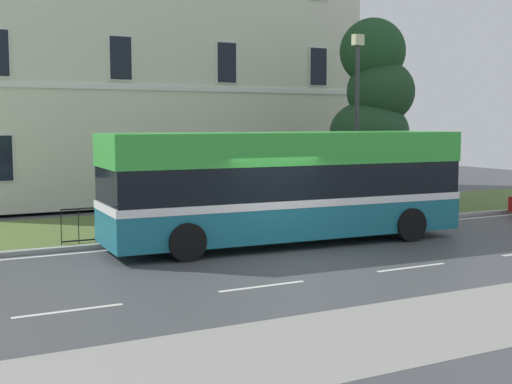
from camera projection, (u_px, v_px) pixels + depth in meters
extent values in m
cube|color=#424448|center=(299.00, 263.00, 16.89)|extent=(60.00, 56.00, 0.06)
cube|color=silver|center=(234.00, 239.00, 20.10)|extent=(54.00, 0.14, 0.01)
cube|color=silver|center=(69.00, 311.00, 12.51)|extent=(2.00, 0.12, 0.01)
cube|color=silver|center=(262.00, 286.00, 14.37)|extent=(2.00, 0.12, 0.01)
cube|color=silver|center=(412.00, 267.00, 16.23)|extent=(2.00, 0.12, 0.01)
cube|color=#9E9E99|center=(227.00, 235.00, 20.50)|extent=(57.00, 0.24, 0.12)
cube|color=#516731|center=(189.00, 222.00, 23.08)|extent=(57.00, 5.62, 0.12)
cube|color=gray|center=(464.00, 318.00, 12.05)|extent=(57.00, 3.00, 0.01)
cube|color=silver|center=(135.00, 63.00, 31.38)|extent=(17.64, 10.17, 11.89)
cube|color=white|center=(176.00, 88.00, 27.02)|extent=(17.64, 0.06, 0.20)
cube|color=#2D333D|center=(177.00, 177.00, 27.37)|extent=(1.10, 0.06, 2.20)
cube|color=white|center=(0.00, 158.00, 24.20)|extent=(0.92, 0.04, 1.69)
cube|color=black|center=(0.00, 158.00, 24.18)|extent=(0.82, 0.03, 1.59)
cube|color=white|center=(122.00, 155.00, 26.25)|extent=(0.92, 0.04, 1.69)
cube|color=black|center=(123.00, 155.00, 26.23)|extent=(0.82, 0.03, 1.59)
cube|color=white|center=(227.00, 153.00, 28.30)|extent=(0.92, 0.04, 1.69)
cube|color=black|center=(227.00, 153.00, 28.28)|extent=(0.82, 0.03, 1.59)
cube|color=white|center=(318.00, 151.00, 30.35)|extent=(0.92, 0.04, 1.69)
cube|color=black|center=(318.00, 151.00, 30.33)|extent=(0.82, 0.03, 1.59)
cube|color=white|center=(121.00, 58.00, 25.87)|extent=(0.92, 0.04, 1.69)
cube|color=black|center=(121.00, 58.00, 25.86)|extent=(0.82, 0.03, 1.59)
cube|color=white|center=(227.00, 63.00, 27.92)|extent=(0.92, 0.04, 1.69)
cube|color=black|center=(227.00, 63.00, 27.91)|extent=(0.82, 0.03, 1.59)
cube|color=white|center=(318.00, 67.00, 29.97)|extent=(0.92, 0.04, 1.69)
cube|color=black|center=(319.00, 67.00, 29.96)|extent=(0.82, 0.03, 1.59)
cube|color=black|center=(260.00, 198.00, 21.24)|extent=(12.11, 0.04, 0.04)
cube|color=black|center=(260.00, 226.00, 21.33)|extent=(12.11, 0.04, 0.04)
cylinder|color=black|center=(61.00, 227.00, 18.47)|extent=(0.02, 0.02, 0.95)
cylinder|color=black|center=(79.00, 226.00, 18.69)|extent=(0.02, 0.02, 0.95)
cylinder|color=black|center=(96.00, 225.00, 18.90)|extent=(0.02, 0.02, 0.95)
cylinder|color=black|center=(112.00, 224.00, 19.12)|extent=(0.02, 0.02, 0.95)
cylinder|color=black|center=(129.00, 223.00, 19.34)|extent=(0.02, 0.02, 0.95)
cylinder|color=black|center=(144.00, 222.00, 19.55)|extent=(0.02, 0.02, 0.95)
cylinder|color=black|center=(160.00, 220.00, 19.77)|extent=(0.02, 0.02, 0.95)
cylinder|color=black|center=(175.00, 219.00, 19.99)|extent=(0.02, 0.02, 0.95)
cylinder|color=black|center=(190.00, 218.00, 20.20)|extent=(0.02, 0.02, 0.95)
cylinder|color=black|center=(205.00, 217.00, 20.42)|extent=(0.02, 0.02, 0.95)
cylinder|color=black|center=(219.00, 216.00, 20.64)|extent=(0.02, 0.02, 0.95)
cylinder|color=black|center=(233.00, 215.00, 20.85)|extent=(0.02, 0.02, 0.95)
cylinder|color=black|center=(247.00, 214.00, 21.07)|extent=(0.02, 0.02, 0.95)
cylinder|color=black|center=(260.00, 213.00, 21.29)|extent=(0.02, 0.02, 0.95)
cylinder|color=black|center=(273.00, 212.00, 21.50)|extent=(0.02, 0.02, 0.95)
cylinder|color=black|center=(286.00, 212.00, 21.72)|extent=(0.02, 0.02, 0.95)
cylinder|color=black|center=(299.00, 211.00, 21.94)|extent=(0.02, 0.02, 0.95)
cylinder|color=black|center=(311.00, 210.00, 22.15)|extent=(0.02, 0.02, 0.95)
cylinder|color=black|center=(323.00, 209.00, 22.37)|extent=(0.02, 0.02, 0.95)
cylinder|color=black|center=(335.00, 208.00, 22.59)|extent=(0.02, 0.02, 0.95)
cylinder|color=black|center=(347.00, 207.00, 22.80)|extent=(0.02, 0.02, 0.95)
cylinder|color=black|center=(358.00, 206.00, 23.02)|extent=(0.02, 0.02, 0.95)
cylinder|color=black|center=(370.00, 206.00, 23.24)|extent=(0.02, 0.02, 0.95)
cylinder|color=black|center=(381.00, 205.00, 23.45)|extent=(0.02, 0.02, 0.95)
cylinder|color=black|center=(391.00, 204.00, 23.67)|extent=(0.02, 0.02, 0.95)
cylinder|color=black|center=(402.00, 203.00, 23.89)|extent=(0.02, 0.02, 0.95)
cylinder|color=black|center=(413.00, 203.00, 24.10)|extent=(0.02, 0.02, 0.95)
cylinder|color=#423328|center=(373.00, 182.00, 26.74)|extent=(0.39, 0.39, 1.94)
ellipsoid|color=#1D4A25|center=(369.00, 172.00, 26.72)|extent=(3.40, 3.40, 2.48)
ellipsoid|color=#1F4227|center=(369.00, 132.00, 26.41)|extent=(3.03, 3.03, 2.43)
ellipsoid|color=#1F3F24|center=(381.00, 92.00, 26.32)|extent=(2.59, 2.59, 2.45)
ellipsoid|color=#1E4323|center=(373.00, 51.00, 26.35)|extent=(2.51, 2.51, 2.52)
cube|color=#19697D|center=(287.00, 216.00, 19.36)|extent=(10.34, 2.93, 1.03)
cube|color=white|center=(287.00, 199.00, 19.31)|extent=(10.36, 2.95, 0.20)
cube|color=black|center=(287.00, 181.00, 19.25)|extent=(10.26, 2.88, 0.97)
cube|color=green|center=(287.00, 148.00, 19.16)|extent=(10.34, 2.93, 0.86)
cube|color=black|center=(433.00, 176.00, 21.43)|extent=(0.16, 2.05, 0.90)
cube|color=black|center=(434.00, 146.00, 21.33)|extent=(0.14, 1.75, 0.55)
cylinder|color=silver|center=(416.00, 213.00, 22.26)|extent=(0.05, 0.20, 0.20)
cylinder|color=silver|center=(449.00, 219.00, 20.85)|extent=(0.05, 0.20, 0.20)
cylinder|color=black|center=(364.00, 215.00, 21.86)|extent=(0.97, 0.35, 0.96)
cylinder|color=black|center=(410.00, 225.00, 19.76)|extent=(0.97, 0.35, 0.96)
cylinder|color=black|center=(158.00, 229.00, 19.01)|extent=(0.97, 0.35, 0.96)
cylinder|color=black|center=(187.00, 242.00, 16.91)|extent=(0.97, 0.35, 0.96)
cylinder|color=#333338|center=(357.00, 133.00, 23.33)|extent=(0.14, 0.14, 5.83)
cube|color=beige|center=(358.00, 40.00, 23.01)|extent=(0.36, 0.24, 0.36)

